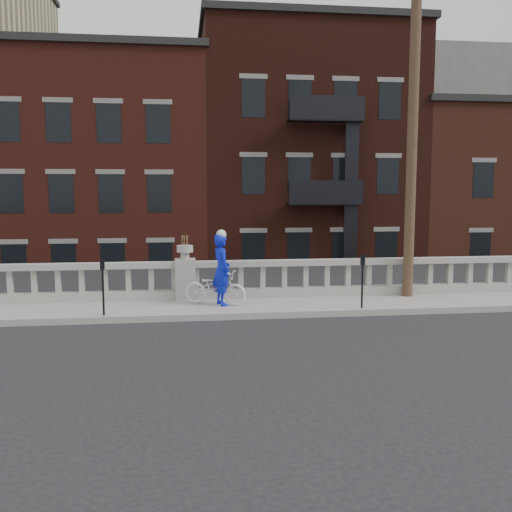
{
  "coord_description": "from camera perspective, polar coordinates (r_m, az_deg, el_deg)",
  "views": [
    {
      "loc": [
        -0.06,
        -11.52,
        3.15
      ],
      "look_at": [
        1.85,
        3.2,
        1.39
      ],
      "focal_mm": 40.0,
      "sensor_mm": 36.0,
      "label": 1
    }
  ],
  "objects": [
    {
      "name": "parking_meter_c",
      "position": [
        13.97,
        -15.07,
        -2.35
      ],
      "size": [
        0.1,
        0.09,
        1.36
      ],
      "color": "black",
      "rests_on": "sidewalk"
    },
    {
      "name": "balustrade",
      "position": [
        15.67,
        -7.08,
        -2.51
      ],
      "size": [
        28.0,
        0.34,
        1.03
      ],
      "color": "gray",
      "rests_on": "sidewalk"
    },
    {
      "name": "parking_meter_d",
      "position": [
        14.54,
        10.59,
        -1.88
      ],
      "size": [
        0.1,
        0.09,
        1.36
      ],
      "color": "black",
      "rests_on": "sidewalk"
    },
    {
      "name": "bicycle",
      "position": [
        14.88,
        -4.1,
        -3.16
      ],
      "size": [
        1.77,
        1.23,
        0.88
      ],
      "primitive_type": "imported",
      "rotation": [
        0.0,
        0.0,
        1.14
      ],
      "color": "white",
      "rests_on": "sidewalk"
    },
    {
      "name": "lower_level",
      "position": [
        34.57,
        -6.38,
        5.85
      ],
      "size": [
        80.0,
        44.0,
        20.8
      ],
      "color": "#605E59",
      "rests_on": "ground"
    },
    {
      "name": "sidewalk",
      "position": [
        14.84,
        -7.02,
        -5.25
      ],
      "size": [
        32.0,
        2.2,
        0.15
      ],
      "primitive_type": "cube",
      "color": "gray",
      "rests_on": "ground"
    },
    {
      "name": "ground",
      "position": [
        11.94,
        -6.91,
        -8.59
      ],
      "size": [
        120.0,
        120.0,
        0.0
      ],
      "primitive_type": "plane",
      "color": "black",
      "rests_on": "ground"
    },
    {
      "name": "cyclist",
      "position": [
        14.72,
        -3.47,
        -1.36
      ],
      "size": [
        0.62,
        0.77,
        1.85
      ],
      "primitive_type": "imported",
      "rotation": [
        0.0,
        0.0,
        1.87
      ],
      "color": "#0D1BC6",
      "rests_on": "sidewalk"
    },
    {
      "name": "utility_pole",
      "position": [
        16.5,
        15.44,
        13.78
      ],
      "size": [
        1.6,
        0.28,
        10.0
      ],
      "color": "#422D1E",
      "rests_on": "sidewalk"
    },
    {
      "name": "planter_pedestal",
      "position": [
        15.64,
        -7.09,
        -1.83
      ],
      "size": [
        0.55,
        0.55,
        1.76
      ],
      "color": "gray",
      "rests_on": "sidewalk"
    }
  ]
}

